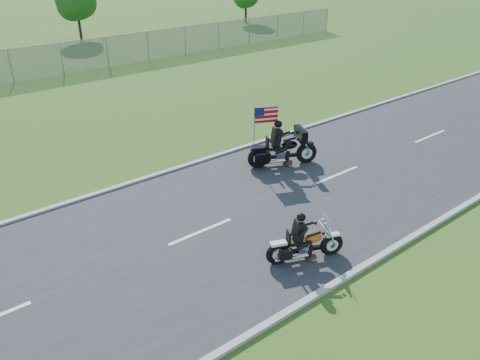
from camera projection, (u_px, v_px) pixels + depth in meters
ground at (253, 211)px, 14.99m from camera, size 420.00×420.00×0.00m
road at (253, 210)px, 14.98m from camera, size 120.00×8.00×0.04m
curb_north at (186, 166)px, 17.79m from camera, size 120.00×0.18×0.12m
curb_south at (351, 274)px, 12.14m from camera, size 120.00×0.18×0.12m
tree_fence_near at (76, 2)px, 37.83m from camera, size 3.52×3.28×4.75m
motorcycle_lead at (304, 245)px, 12.53m from camera, size 2.12×1.10×1.50m
motorcycle_follow at (283, 150)px, 17.64m from camera, size 2.60×1.47×2.30m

